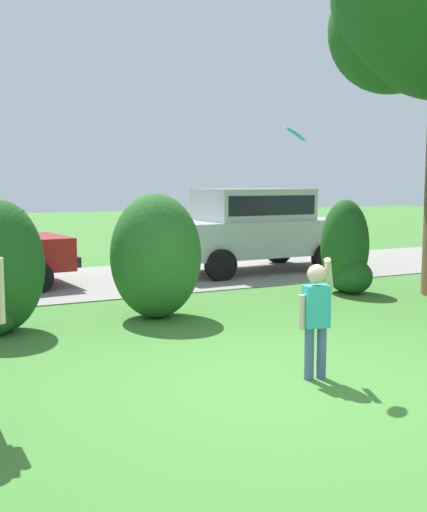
{
  "coord_description": "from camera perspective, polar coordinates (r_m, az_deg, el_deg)",
  "views": [
    {
      "loc": [
        -3.49,
        -5.24,
        2.03
      ],
      "look_at": [
        0.18,
        1.97,
        1.1
      ],
      "focal_mm": 44.06,
      "sensor_mm": 36.0,
      "label": 1
    }
  ],
  "objects": [
    {
      "name": "parked_suv",
      "position": [
        14.57,
        3.61,
        2.79
      ],
      "size": [
        4.76,
        2.23,
        1.92
      ],
      "color": "silver",
      "rests_on": "ground"
    },
    {
      "name": "frisbee",
      "position": [
        6.97,
        7.43,
        10.96
      ],
      "size": [
        0.31,
        0.27,
        0.24
      ],
      "color": "#1EB7B2"
    },
    {
      "name": "shrub_centre_left",
      "position": [
        9.03,
        -18.86,
        -1.2
      ],
      "size": [
        1.19,
        1.2,
        1.82
      ],
      "color": "#1E511C",
      "rests_on": "ground"
    },
    {
      "name": "shrub_centre_right",
      "position": [
        12.01,
        11.98,
        0.37
      ],
      "size": [
        0.94,
        1.02,
        1.74
      ],
      "color": "#1E511C",
      "rests_on": "ground"
    },
    {
      "name": "ground_plane",
      "position": [
        6.62,
        6.52,
        -11.35
      ],
      "size": [
        80.0,
        80.0,
        0.0
      ],
      "primitive_type": "plane",
      "color": "#3D752D"
    },
    {
      "name": "child_thrower",
      "position": [
        6.61,
        9.3,
        -4.99
      ],
      "size": [
        0.47,
        0.23,
        1.29
      ],
      "color": "#4C608C",
      "rests_on": "ground"
    },
    {
      "name": "shrub_centre",
      "position": [
        9.54,
        -5.24,
        0.0
      ],
      "size": [
        1.39,
        1.3,
        1.89
      ],
      "color": "#286023",
      "rests_on": "ground"
    },
    {
      "name": "driveway_strip",
      "position": [
        13.29,
        -11.42,
        -2.32
      ],
      "size": [
        28.0,
        4.4,
        0.02
      ],
      "primitive_type": "cube",
      "color": "gray",
      "rests_on": "ground"
    }
  ]
}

